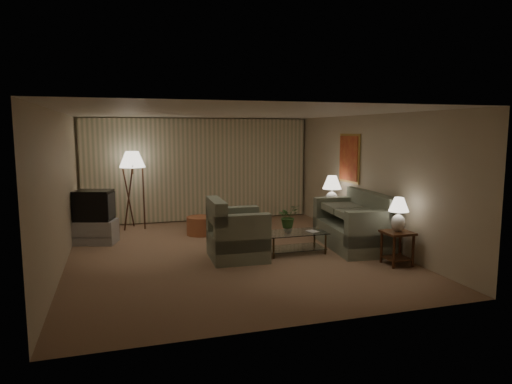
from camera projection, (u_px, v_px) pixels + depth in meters
ground at (230, 253)px, 8.89m from camera, size 7.00×7.00×0.00m
room_shell at (215, 159)px, 10.09m from camera, size 6.04×7.02×2.72m
sofa at (352, 225)px, 9.31m from camera, size 2.21×1.41×0.89m
armchair at (237, 235)px, 8.47m from camera, size 1.14×1.09×0.89m
side_table_near at (397, 242)px, 8.08m from camera, size 0.49×0.49×0.60m
side_table_far at (331, 217)px, 10.54m from camera, size 0.47×0.40×0.60m
table_lamp_near at (399, 211)px, 8.00m from camera, size 0.35×0.35×0.61m
table_lamp_far at (332, 189)px, 10.46m from camera, size 0.43×0.43×0.75m
coffee_table at (295, 239)px, 8.86m from camera, size 1.20×0.66×0.41m
tv_cabinet at (95, 232)px, 9.63m from camera, size 1.18×1.04×0.50m
crt_tv at (94, 205)px, 9.56m from camera, size 1.03×0.94×0.63m
floor_lamp at (133, 189)px, 10.98m from camera, size 0.61×0.61×1.88m
ottoman at (200, 226)px, 10.45m from camera, size 0.68×0.68×0.42m
vase at (288, 228)px, 8.79m from camera, size 0.16×0.16×0.17m
flowers at (288, 213)px, 8.75m from camera, size 0.49×0.46×0.44m
book at (309, 232)px, 8.82m from camera, size 0.22×0.27×0.02m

